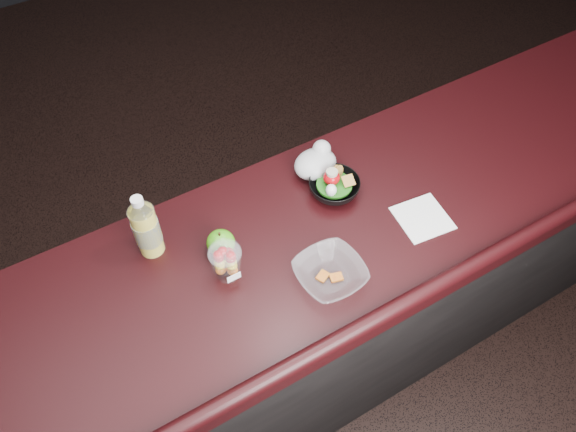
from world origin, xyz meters
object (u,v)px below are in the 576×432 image
object	(u,v)px
fruit_cup	(226,261)
green_apple	(221,243)
lemonade_bottle	(146,229)
snack_bowl	(334,186)
takeout_bowl	(330,273)

from	to	relation	value
fruit_cup	green_apple	size ratio (longest dim) A/B	1.55
lemonade_bottle	snack_bowl	bearing A→B (deg)	-8.39
green_apple	snack_bowl	world-z (taller)	snack_bowl
takeout_bowl	lemonade_bottle	bearing A→B (deg)	138.75
lemonade_bottle	snack_bowl	world-z (taller)	lemonade_bottle
snack_bowl	takeout_bowl	xyz separation A→B (m)	(-0.19, -0.27, -0.01)
fruit_cup	snack_bowl	bearing A→B (deg)	13.82
lemonade_bottle	green_apple	distance (m)	0.22
snack_bowl	takeout_bowl	world-z (taller)	snack_bowl
fruit_cup	green_apple	distance (m)	0.09
green_apple	lemonade_bottle	bearing A→B (deg)	148.08
takeout_bowl	fruit_cup	bearing A→B (deg)	147.25
fruit_cup	green_apple	xyz separation A→B (m)	(0.02, 0.09, -0.03)
fruit_cup	snack_bowl	size ratio (longest dim) A/B	0.70
lemonade_bottle	green_apple	xyz separation A→B (m)	(0.18, -0.11, -0.06)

